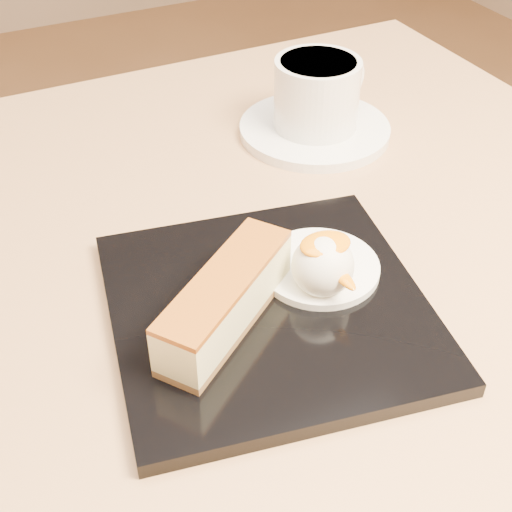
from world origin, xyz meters
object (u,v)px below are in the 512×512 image
cheesecake (226,300)px  ice_cream_scoop (323,266)px  dessert_plate (268,309)px  coffee_cup (318,92)px  saucer (315,129)px  table (261,413)px

cheesecake → ice_cream_scoop: 0.08m
ice_cream_scoop → cheesecake: bearing=-180.0°
dessert_plate → coffee_cup: coffee_cup is taller
dessert_plate → cheesecake: 0.04m
dessert_plate → coffee_cup: 0.27m
cheesecake → saucer: size_ratio=0.83×
table → coffee_cup: 0.31m
ice_cream_scoop → saucer: (0.12, 0.22, -0.03)m
dessert_plate → cheesecake: (-0.04, -0.01, 0.03)m
ice_cream_scoop → saucer: ice_cream_scoop is taller
table → saucer: 0.28m
dessert_plate → cheesecake: cheesecake is taller
dessert_plate → coffee_cup: bearing=52.8°
cheesecake → ice_cream_scoop: (0.08, 0.00, 0.00)m
saucer → coffee_cup: 0.04m
ice_cream_scoop → saucer: bearing=61.1°
table → coffee_cup: bearing=50.2°
ice_cream_scoop → coffee_cup: 0.25m
dessert_plate → saucer: 0.27m
cheesecake → ice_cream_scoop: ice_cream_scoop is taller
table → coffee_cup: coffee_cup is taller
ice_cream_scoop → coffee_cup: size_ratio=0.41×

